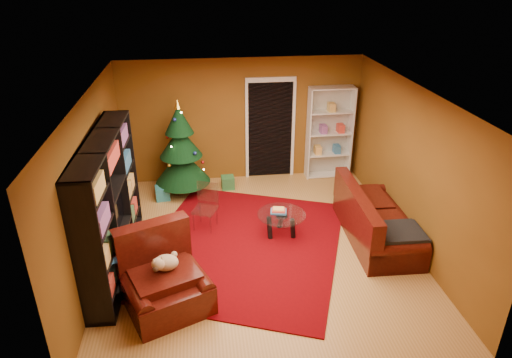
{
  "coord_description": "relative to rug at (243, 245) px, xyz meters",
  "views": [
    {
      "loc": [
        -0.86,
        -6.37,
        4.32
      ],
      "look_at": [
        0.0,
        0.4,
        1.05
      ],
      "focal_mm": 32.0,
      "sensor_mm": 36.0,
      "label": 1
    }
  ],
  "objects": [
    {
      "name": "wall_back",
      "position": [
        0.27,
        2.75,
        1.29
      ],
      "size": [
        5.0,
        0.05,
        2.6
      ],
      "primitive_type": "cube",
      "color": "brown",
      "rests_on": "ground"
    },
    {
      "name": "rug",
      "position": [
        0.0,
        0.0,
        0.0
      ],
      "size": [
        4.18,
        4.48,
        0.02
      ],
      "primitive_type": "cube",
      "rotation": [
        0.0,
        0.0,
        -0.36
      ],
      "color": "#610106",
      "rests_on": "floor"
    },
    {
      "name": "acrylic_chair",
      "position": [
        -0.61,
        0.63,
        0.37
      ],
      "size": [
        0.52,
        0.54,
        0.76
      ],
      "primitive_type": null,
      "rotation": [
        0.0,
        0.0,
        -0.39
      ],
      "color": "#66605B",
      "rests_on": "rug"
    },
    {
      "name": "christmas_tree",
      "position": [
        -1.02,
        2.12,
        0.95
      ],
      "size": [
        1.35,
        1.35,
        1.98
      ],
      "primitive_type": null,
      "rotation": [
        0.0,
        0.0,
        0.25
      ],
      "color": "black",
      "rests_on": "floor"
    },
    {
      "name": "armchair",
      "position": [
        -1.19,
        -1.33,
        0.44
      ],
      "size": [
        1.51,
        1.51,
        0.9
      ],
      "primitive_type": null,
      "rotation": [
        0.0,
        0.0,
        0.4
      ],
      "color": "#360B07",
      "rests_on": "rug"
    },
    {
      "name": "wall_left",
      "position": [
        -2.26,
        -0.03,
        1.29
      ],
      "size": [
        0.05,
        5.5,
        2.6
      ],
      "primitive_type": "cube",
      "color": "brown",
      "rests_on": "ground"
    },
    {
      "name": "gift_box_teal",
      "position": [
        -1.43,
        1.86,
        0.12
      ],
      "size": [
        0.3,
        0.3,
        0.27
      ],
      "primitive_type": "cube",
      "rotation": [
        0.0,
        0.0,
        0.14
      ],
      "color": "teal",
      "rests_on": "floor"
    },
    {
      "name": "media_unit",
      "position": [
        -2.01,
        -0.27,
        1.04
      ],
      "size": [
        0.5,
        2.75,
        2.1
      ],
      "primitive_type": null,
      "rotation": [
        0.0,
        0.0,
        -0.03
      ],
      "color": "black",
      "rests_on": "floor"
    },
    {
      "name": "floor",
      "position": [
        0.27,
        -0.03,
        -0.04
      ],
      "size": [
        5.0,
        5.5,
        0.05
      ],
      "primitive_type": "cube",
      "color": "#AD783B",
      "rests_on": "ground"
    },
    {
      "name": "coffee_table",
      "position": [
        0.69,
        0.25,
        0.21
      ],
      "size": [
        0.97,
        0.97,
        0.52
      ],
      "primitive_type": null,
      "rotation": [
        0.0,
        0.0,
        -0.19
      ],
      "color": "gray",
      "rests_on": "rug"
    },
    {
      "name": "wall_right",
      "position": [
        2.79,
        -0.03,
        1.29
      ],
      "size": [
        0.05,
        5.5,
        2.6
      ],
      "primitive_type": "cube",
      "color": "brown",
      "rests_on": "ground"
    },
    {
      "name": "white_bookshelf",
      "position": [
        2.13,
        2.54,
        0.98
      ],
      "size": [
        0.95,
        0.35,
        2.05
      ],
      "primitive_type": null,
      "rotation": [
        0.0,
        0.0,
        0.01
      ],
      "color": "white",
      "rests_on": "floor"
    },
    {
      "name": "dog",
      "position": [
        -1.16,
        -1.27,
        0.66
      ],
      "size": [
        0.49,
        0.43,
        0.29
      ],
      "primitive_type": null,
      "rotation": [
        0.0,
        0.0,
        0.4
      ],
      "color": "#CCB090",
      "rests_on": "armchair"
    },
    {
      "name": "sofa",
      "position": [
        2.29,
        -0.04,
        0.44
      ],
      "size": [
        1.01,
        2.14,
        0.91
      ],
      "primitive_type": null,
      "rotation": [
        0.0,
        0.0,
        1.54
      ],
      "color": "#360B07",
      "rests_on": "rug"
    },
    {
      "name": "doorway",
      "position": [
        0.87,
        2.7,
        1.04
      ],
      "size": [
        1.06,
        0.6,
        2.16
      ],
      "primitive_type": null,
      "color": "black",
      "rests_on": "floor"
    },
    {
      "name": "gift_box_green",
      "position": [
        -0.1,
        2.19,
        0.12
      ],
      "size": [
        0.27,
        0.27,
        0.26
      ],
      "primitive_type": "cube",
      "rotation": [
        0.0,
        0.0,
        0.05
      ],
      "color": "#276631",
      "rests_on": "floor"
    },
    {
      "name": "ceiling",
      "position": [
        0.27,
        -0.03,
        2.61
      ],
      "size": [
        5.0,
        5.5,
        0.05
      ],
      "primitive_type": "cube",
      "color": "silver",
      "rests_on": "wall_back"
    }
  ]
}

